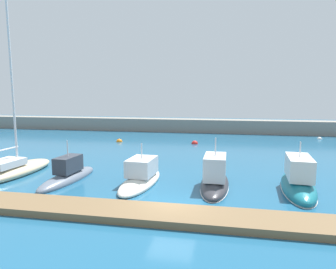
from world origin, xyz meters
name	(u,v)px	position (x,y,z in m)	size (l,w,h in m)	color
ground_plane	(172,206)	(0.00, 0.00, 0.00)	(120.00, 120.00, 0.00)	#1E567A
dock_pier	(166,215)	(0.00, -1.68, 0.19)	(32.70, 2.37, 0.38)	brown
breakwater_seawall	(207,126)	(0.00, 32.08, 1.02)	(108.00, 2.73, 2.05)	gray
sailboat_sand_nearest	(12,169)	(-13.02, 4.02, 0.49)	(3.30, 8.03, 16.85)	beige
motorboat_slate_second	(68,175)	(-8.13, 3.51, 0.37)	(2.17, 6.53, 3.25)	slate
motorboat_ivory_third	(141,177)	(-2.79, 3.71, 0.49)	(2.42, 6.44, 3.08)	silver
motorboat_charcoal_fourth	(215,178)	(2.22, 3.97, 0.58)	(1.94, 6.39, 3.62)	#2D2D33
motorboat_teal_fifth	(298,182)	(7.49, 4.18, 0.57)	(2.55, 6.74, 3.59)	#19707F
mooring_buoy_orange	(119,142)	(-10.42, 20.43, 0.00)	(0.78, 0.78, 0.78)	orange
mooring_buoy_white	(320,139)	(15.44, 27.53, 0.00)	(0.61, 0.61, 0.61)	white
mooring_buoy_red	(195,144)	(-0.78, 20.69, 0.00)	(0.80, 0.80, 0.80)	red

